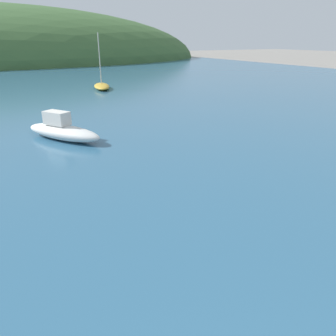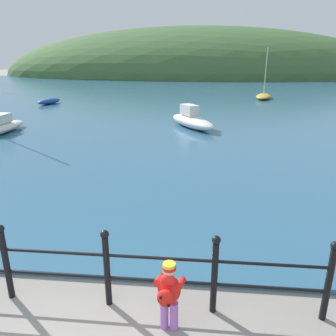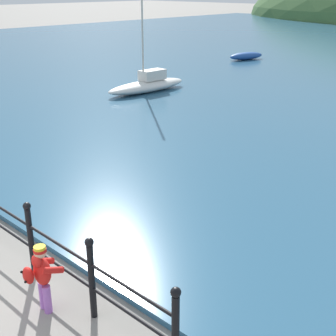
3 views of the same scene
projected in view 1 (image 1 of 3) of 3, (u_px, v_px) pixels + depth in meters
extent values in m
cube|color=#2D5B7A|center=(7.00, 87.00, 27.51)|extent=(80.00, 60.00, 0.10)
ellipsoid|color=silver|center=(63.00, 132.00, 13.07)|extent=(2.79, 3.66, 0.58)
cube|color=silver|center=(57.00, 118.00, 12.99)|extent=(1.01, 1.17, 0.52)
ellipsoid|color=gold|center=(102.00, 86.00, 26.23)|extent=(1.96, 3.63, 0.41)
cylinder|color=beige|center=(100.00, 59.00, 25.61)|extent=(0.07, 0.07, 3.79)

